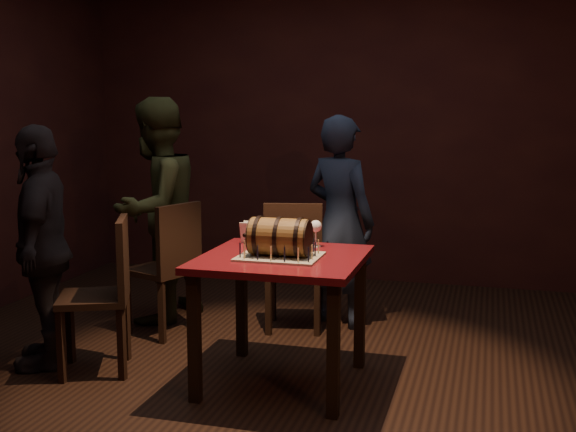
# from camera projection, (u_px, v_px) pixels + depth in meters

# --- Properties ---
(room_shell) EXTENTS (5.04, 5.04, 2.80)m
(room_shell) POSITION_uv_depth(u_px,v_px,m) (272.00, 139.00, 4.10)
(room_shell) COLOR black
(room_shell) RESTS_ON ground
(pub_table) EXTENTS (0.90, 0.90, 0.75)m
(pub_table) POSITION_uv_depth(u_px,v_px,m) (282.00, 275.00, 4.07)
(pub_table) COLOR #530D14
(pub_table) RESTS_ON ground
(cake_board) EXTENTS (0.45, 0.35, 0.01)m
(cake_board) POSITION_uv_depth(u_px,v_px,m) (280.00, 257.00, 4.01)
(cake_board) COLOR gray
(cake_board) RESTS_ON pub_table
(barrel_cake) EXTENTS (0.38, 0.23, 0.23)m
(barrel_cake) POSITION_uv_depth(u_px,v_px,m) (280.00, 237.00, 3.99)
(barrel_cake) COLOR brown
(barrel_cake) RESTS_ON cake_board
(birthday_candles) EXTENTS (0.40, 0.30, 0.09)m
(birthday_candles) POSITION_uv_depth(u_px,v_px,m) (280.00, 248.00, 4.00)
(birthday_candles) COLOR #FCE396
(birthday_candles) RESTS_ON cake_board
(wine_glass_left) EXTENTS (0.07, 0.07, 0.16)m
(wine_glass_left) POSITION_uv_depth(u_px,v_px,m) (256.00, 226.00, 4.36)
(wine_glass_left) COLOR silver
(wine_glass_left) RESTS_ON pub_table
(wine_glass_mid) EXTENTS (0.07, 0.07, 0.16)m
(wine_glass_mid) POSITION_uv_depth(u_px,v_px,m) (289.00, 226.00, 4.34)
(wine_glass_mid) COLOR silver
(wine_glass_mid) RESTS_ON pub_table
(wine_glass_right) EXTENTS (0.07, 0.07, 0.16)m
(wine_glass_right) POSITION_uv_depth(u_px,v_px,m) (316.00, 227.00, 4.30)
(wine_glass_right) COLOR silver
(wine_glass_right) RESTS_ON pub_table
(pint_of_ale) EXTENTS (0.07, 0.07, 0.15)m
(pint_of_ale) POSITION_uv_depth(u_px,v_px,m) (270.00, 235.00, 4.29)
(pint_of_ale) COLOR silver
(pint_of_ale) RESTS_ON pub_table
(menu_card) EXTENTS (0.10, 0.05, 0.13)m
(menu_card) POSITION_uv_depth(u_px,v_px,m) (249.00, 233.00, 4.42)
(menu_card) COLOR white
(menu_card) RESTS_ON pub_table
(chair_back) EXTENTS (0.47, 0.47, 0.93)m
(chair_back) POSITION_uv_depth(u_px,v_px,m) (294.00, 259.00, 5.04)
(chair_back) COLOR black
(chair_back) RESTS_ON ground
(chair_left_rear) EXTENTS (0.51, 0.51, 0.93)m
(chair_left_rear) POSITION_uv_depth(u_px,v_px,m) (169.00, 261.00, 4.97)
(chair_left_rear) COLOR black
(chair_left_rear) RESTS_ON ground
(chair_left_front) EXTENTS (0.53, 0.53, 0.93)m
(chair_left_front) POSITION_uv_depth(u_px,v_px,m) (107.00, 286.00, 4.29)
(chair_left_front) COLOR black
(chair_left_front) RESTS_ON ground
(person_back) EXTENTS (0.66, 0.56, 1.52)m
(person_back) POSITION_uv_depth(u_px,v_px,m) (340.00, 221.00, 5.20)
(person_back) COLOR #1A2134
(person_back) RESTS_ON ground
(person_left_rear) EXTENTS (0.78, 0.92, 1.65)m
(person_left_rear) POSITION_uv_depth(u_px,v_px,m) (156.00, 210.00, 5.31)
(person_left_rear) COLOR #3B3E1F
(person_left_rear) RESTS_ON ground
(person_left_front) EXTENTS (0.67, 0.94, 1.48)m
(person_left_front) POSITION_uv_depth(u_px,v_px,m) (42.00, 247.00, 4.37)
(person_left_front) COLOR black
(person_left_front) RESTS_ON ground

